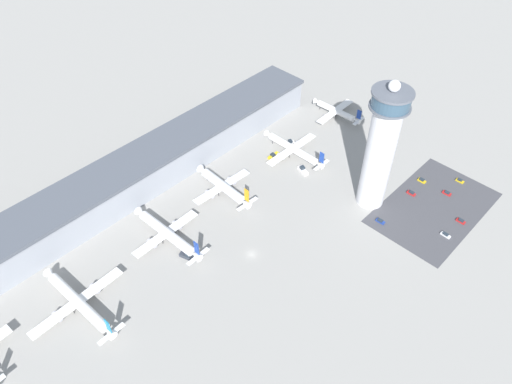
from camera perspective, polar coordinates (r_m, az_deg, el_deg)
ground_plane at (r=221.10m, az=-0.51°, el=-7.13°), size 1000.00×1000.00×0.00m
terminal_building at (r=253.75m, az=-11.93°, el=2.91°), size 205.63×25.00×18.53m
control_tower at (r=228.57m, az=14.10°, el=5.02°), size 17.70×17.70×66.87m
parking_lot_surface at (r=255.21m, az=19.65°, el=-1.67°), size 64.00×40.00×0.01m
airplane_gate_bravo at (r=212.73m, az=-19.64°, el=-11.78°), size 41.83×44.64×13.41m
airplane_gate_charlie at (r=226.63m, az=-10.12°, el=-4.67°), size 35.24×42.15×13.65m
airplane_gate_delta at (r=245.23m, az=-3.78°, el=0.65°), size 33.76×36.92×13.89m
airplane_gate_echo at (r=267.09m, az=4.26°, el=4.92°), size 35.39×40.14×12.79m
airplane_gate_foxtrot at (r=299.45m, az=9.16°, el=9.11°), size 30.97×32.56×11.36m
service_truck_catering at (r=267.93m, az=2.03°, el=4.16°), size 7.12×2.77×2.52m
service_truck_fuel at (r=276.42m, az=3.84°, el=5.57°), size 6.41×4.55×3.07m
service_truck_baggage at (r=221.02m, az=-7.83°, el=-7.27°), size 4.44×7.68×3.19m
service_truck_water at (r=259.80m, az=5.37°, el=2.51°), size 4.51×7.51×2.95m
car_grey_coupe at (r=273.69m, az=22.27°, el=1.20°), size 1.79×4.05×1.40m
car_white_wagon at (r=252.35m, az=22.37°, el=-3.09°), size 1.85×4.28×1.43m
car_red_hatchback at (r=258.24m, az=17.33°, el=-0.13°), size 1.92×4.46×1.59m
car_yellow_taxi at (r=240.56m, az=14.02°, el=-3.25°), size 2.06×4.44×1.36m
car_green_van at (r=264.14m, az=20.98°, el=-0.12°), size 2.08×4.40×1.46m
car_silver_sedan at (r=267.01m, az=18.43°, el=1.26°), size 1.94×4.17×1.58m
car_black_suv at (r=243.49m, az=20.84°, el=-4.61°), size 1.89×4.70×1.41m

